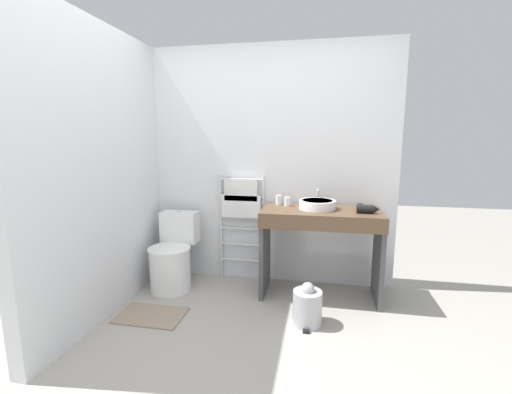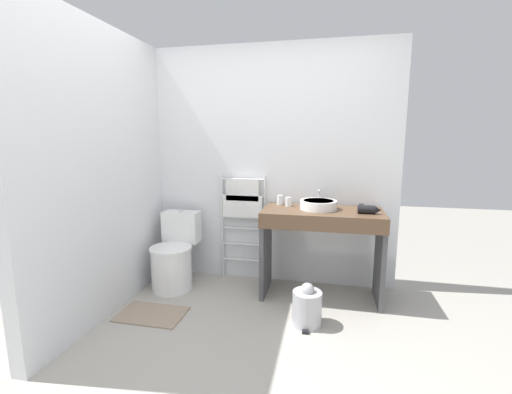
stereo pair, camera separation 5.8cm
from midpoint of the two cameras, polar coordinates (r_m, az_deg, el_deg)
name	(u,v)px [view 2 (the right image)]	position (r m, az deg, el deg)	size (l,w,h in m)	color
ground_plane	(225,370)	(2.50, -4.46, -26.80)	(12.00, 12.00, 0.00)	#A8A399
wall_back	(268,166)	(3.54, 2.52, 5.11)	(2.58, 0.12, 2.39)	silver
wall_side	(114,171)	(3.24, -22.14, 3.97)	(0.12, 2.22, 2.39)	silver
toilet	(174,257)	(3.57, -13.01, -9.77)	(0.41, 0.57, 0.74)	white
towel_radiator	(243,206)	(3.53, -1.76, -1.52)	(0.48, 0.06, 1.11)	silver
vanity_counter	(321,237)	(3.23, 11.37, -6.62)	(1.09, 0.54, 0.84)	brown
sink_basin	(318,205)	(3.20, 10.86, -1.24)	(0.34, 0.34, 0.08)	white
faucet	(319,195)	(3.38, 10.97, 0.27)	(0.02, 0.10, 0.15)	silver
cup_near_wall	(280,200)	(3.37, 4.52, -0.48)	(0.06, 0.06, 0.09)	white
cup_near_edge	(288,202)	(3.30, 5.91, -0.79)	(0.06, 0.06, 0.09)	white
hair_dryer	(367,209)	(3.13, 18.59, -1.94)	(0.20, 0.17, 0.07)	black
trash_bin	(307,307)	(2.91, 9.09, -17.65)	(0.24, 0.27, 0.35)	#B7B7BC
bath_mat	(151,314)	(3.20, -16.50, -18.22)	(0.56, 0.36, 0.01)	gray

